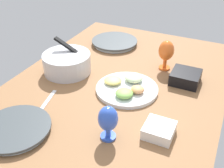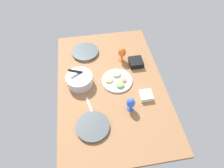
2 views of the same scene
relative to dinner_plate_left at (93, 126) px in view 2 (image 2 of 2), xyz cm
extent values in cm
cube|color=#8C603D|center=(43.00, -22.13, -3.33)|extent=(160.00, 104.00, 4.00)
cylinder|color=silver|center=(0.00, 0.00, -0.53)|extent=(26.05, 26.05, 1.60)
cylinder|color=#3E4549|center=(0.00, 0.00, 0.75)|extent=(28.32, 28.32, 0.96)
cylinder|color=silver|center=(91.92, -0.80, -0.42)|extent=(27.16, 27.16, 1.84)
cylinder|color=#3E4549|center=(91.92, -0.80, 1.06)|extent=(29.52, 29.52, 1.10)
cylinder|color=silver|center=(49.17, 7.52, 3.88)|extent=(25.49, 25.49, 10.43)
cylinder|color=white|center=(49.17, 7.52, 7.01)|extent=(22.94, 22.94, 1.88)
cube|color=black|center=(53.63, 7.52, 10.53)|extent=(3.81, 18.69, 10.63)
cylinder|color=silver|center=(45.77, -28.85, -0.43)|extent=(30.33, 30.33, 1.80)
ellipsoid|color=beige|center=(53.00, -29.53, 2.21)|extent=(9.07, 9.07, 3.48)
ellipsoid|color=#F9E072|center=(46.88, -20.77, 1.78)|extent=(8.75, 8.75, 2.62)
ellipsoid|color=#8CC659|center=(38.51, -30.49, 2.08)|extent=(8.21, 8.21, 3.22)
ellipsoid|color=#F2A566|center=(44.19, -34.86, 2.03)|extent=(6.29, 6.29, 3.14)
cylinder|color=blue|center=(12.82, -34.76, -0.83)|extent=(6.15, 6.15, 1.00)
cylinder|color=blue|center=(12.82, -34.76, 1.28)|extent=(2.00, 2.00, 3.23)
ellipsoid|color=blue|center=(12.82, -34.76, 8.11)|extent=(7.68, 7.68, 10.44)
cylinder|color=orange|center=(74.80, -39.25, -0.83)|extent=(6.13, 6.13, 1.00)
cylinder|color=orange|center=(74.80, -39.25, 1.93)|extent=(2.00, 2.00, 4.54)
ellipsoid|color=orange|center=(74.80, -39.25, 9.74)|extent=(8.31, 8.31, 11.09)
cube|color=white|center=(22.63, -52.07, 1.02)|extent=(11.42, 11.42, 4.70)
cube|color=#F9E072|center=(22.63, -52.07, 2.52)|extent=(9.37, 9.37, 1.51)
cube|color=black|center=(65.45, -52.75, 1.67)|extent=(14.06, 14.06, 6.01)
cube|color=tan|center=(65.45, -52.75, 3.59)|extent=(11.53, 11.53, 1.92)
cube|color=silver|center=(21.79, 1.01, -1.03)|extent=(17.98, 5.55, 0.60)
camera|label=1|loc=(-56.95, -69.43, 73.96)|focal=43.73mm
camera|label=2|loc=(-72.58, -4.23, 148.67)|focal=30.85mm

